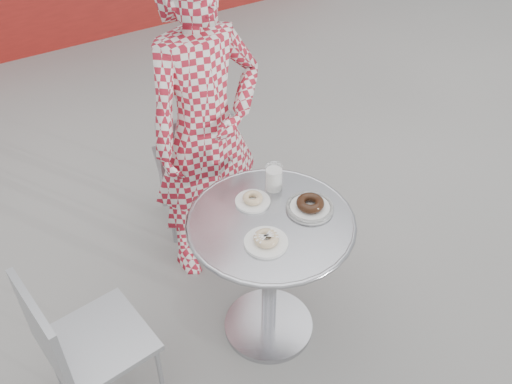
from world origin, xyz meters
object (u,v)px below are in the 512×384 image
chair_far (195,186)px  plate_far (253,200)px  bistro_table (270,250)px  plate_checker (310,206)px  milk_cup (274,178)px  plate_near (266,240)px  chair_left (103,366)px  seated_person (206,131)px

chair_far → plate_far: 0.91m
bistro_table → plate_checker: bearing=-7.7°
plate_far → milk_cup: size_ratio=1.23×
plate_far → plate_near: size_ratio=0.86×
plate_far → plate_near: plate_near is taller
chair_far → chair_left: chair_far is taller
plate_far → plate_checker: size_ratio=0.74×
chair_far → plate_near: bearing=95.8°
bistro_table → seated_person: seated_person is taller
chair_left → seated_person: 1.16m
plate_far → milk_cup: milk_cup is taller
milk_cup → plate_near: bearing=-127.8°
chair_left → plate_near: bearing=-108.8°
seated_person → plate_near: (-0.10, -0.71, -0.08)m
seated_person → plate_checker: 0.66m
chair_far → plate_far: bearing=99.4°
bistro_table → seated_person: (0.01, 0.61, 0.28)m
chair_far → chair_left: size_ratio=1.02×
chair_far → seated_person: bearing=94.9°
bistro_table → plate_checker: plate_checker is taller
chair_left → plate_far: chair_left is taller
plate_near → bistro_table: bearing=49.1°
plate_near → milk_cup: (0.22, 0.28, 0.04)m
chair_far → seated_person: (-0.05, -0.30, 0.58)m
chair_left → milk_cup: milk_cup is taller
plate_checker → milk_cup: size_ratio=1.66×
bistro_table → plate_checker: (0.18, -0.03, 0.20)m
chair_left → plate_checker: size_ratio=3.93×
chair_far → plate_far: size_ratio=5.38×
bistro_table → chair_far: 0.96m
chair_far → plate_checker: 1.06m
seated_person → plate_checker: bearing=-79.2°
chair_left → seated_person: size_ratio=0.49×
plate_far → chair_left: bearing=-173.1°
bistro_table → milk_cup: size_ratio=5.85×
chair_left → plate_far: size_ratio=5.27×
chair_far → chair_left: (-0.88, -0.86, -0.01)m
bistro_table → chair_far: chair_far is taller
bistro_table → plate_far: plate_far is taller
plate_checker → bistro_table: bearing=172.3°
plate_far → seated_person: bearing=88.0°
plate_checker → milk_cup: milk_cup is taller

